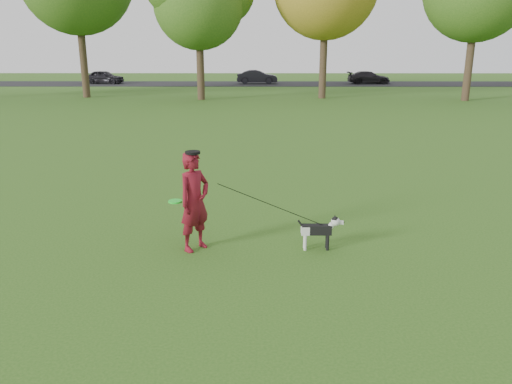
{
  "coord_description": "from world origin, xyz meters",
  "views": [
    {
      "loc": [
        -0.22,
        -7.46,
        3.3
      ],
      "look_at": [
        -0.27,
        0.61,
        0.95
      ],
      "focal_mm": 35.0,
      "sensor_mm": 36.0,
      "label": 1
    }
  ],
  "objects_px": {
    "dog": "(320,229)",
    "car_left": "(104,77)",
    "car_right": "(369,77)",
    "man": "(194,202)",
    "car_mid": "(257,77)"
  },
  "relations": [
    {
      "from": "man",
      "to": "car_right",
      "type": "relative_size",
      "value": 0.43
    },
    {
      "from": "car_right",
      "to": "man",
      "type": "bearing_deg",
      "value": 162.1
    },
    {
      "from": "dog",
      "to": "car_right",
      "type": "relative_size",
      "value": 0.2
    },
    {
      "from": "car_right",
      "to": "car_mid",
      "type": "bearing_deg",
      "value": 87.97
    },
    {
      "from": "man",
      "to": "car_right",
      "type": "distance_m",
      "value": 41.15
    },
    {
      "from": "man",
      "to": "car_mid",
      "type": "relative_size",
      "value": 0.45
    },
    {
      "from": "man",
      "to": "dog",
      "type": "xyz_separation_m",
      "value": [
        2.1,
        -0.0,
        -0.47
      ]
    },
    {
      "from": "man",
      "to": "car_left",
      "type": "relative_size",
      "value": 0.47
    },
    {
      "from": "car_left",
      "to": "car_mid",
      "type": "bearing_deg",
      "value": -81.5
    },
    {
      "from": "dog",
      "to": "car_mid",
      "type": "distance_m",
      "value": 39.61
    },
    {
      "from": "man",
      "to": "dog",
      "type": "relative_size",
      "value": 2.13
    },
    {
      "from": "car_left",
      "to": "car_right",
      "type": "distance_m",
      "value": 24.63
    },
    {
      "from": "man",
      "to": "car_right",
      "type": "height_order",
      "value": "man"
    },
    {
      "from": "car_left",
      "to": "man",
      "type": "bearing_deg",
      "value": -152.83
    },
    {
      "from": "dog",
      "to": "car_left",
      "type": "distance_m",
      "value": 42.5
    }
  ]
}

